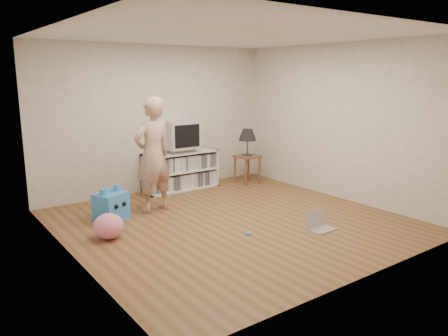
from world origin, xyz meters
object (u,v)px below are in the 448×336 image
table_lamp (247,135)px  plush_pink (108,226)px  plush_blue (111,206)px  laptop (318,224)px  person (153,155)px  media_unit (180,170)px  dvd_deck (180,150)px  side_table (247,162)px  crt_tv (180,134)px

table_lamp → plush_pink: table_lamp is taller
table_lamp → plush_blue: size_ratio=0.96×
laptop → plush_blue: plush_blue is taller
person → laptop: bearing=114.9°
laptop → plush_pink: plush_pink is taller
media_unit → plush_pink: 2.63m
media_unit → dvd_deck: 0.39m
laptop → plush_pink: size_ratio=0.94×
plush_blue → laptop: bearing=-67.4°
media_unit → person: 1.47m
side_table → media_unit: bearing=163.2°
crt_tv → side_table: 1.46m
crt_tv → person: 1.36m
laptop → side_table: bearing=70.9°
person → plush_blue: bearing=-6.3°
side_table → table_lamp: 0.53m
media_unit → person: (-1.01, -0.92, 0.53)m
crt_tv → person: person is taller
media_unit → person: bearing=-137.5°
plush_blue → plush_pink: 0.75m
side_table → person: person is taller
crt_tv → person: bearing=-138.1°
side_table → plush_pink: side_table is taller
table_lamp → person: person is taller
media_unit → crt_tv: bearing=-90.0°
plush_pink → person: bearing=35.2°
plush_blue → table_lamp: bearing=-13.2°
dvd_deck → crt_tv: (0.00, -0.00, 0.29)m
media_unit → crt_tv: 0.67m
crt_tv → laptop: 3.15m
plush_pink → media_unit: bearing=39.0°
dvd_deck → plush_pink: size_ratio=1.16×
table_lamp → laptop: size_ratio=1.40×
dvd_deck → table_lamp: (1.28, -0.37, 0.21)m
media_unit → side_table: (1.28, -0.39, 0.07)m
crt_tv → dvd_deck: bearing=90.0°
side_table → plush_blue: side_table is taller
side_table → plush_pink: (-3.32, -1.27, -0.25)m
media_unit → plush_pink: (-2.04, -1.65, -0.18)m
crt_tv → plush_pink: 2.75m
media_unit → dvd_deck: dvd_deck is taller
dvd_deck → laptop: bearing=-81.8°
media_unit → plush_pink: bearing=-141.0°
side_table → plush_blue: (-3.00, -0.59, -0.20)m
crt_tv → plush_pink: bearing=-141.3°
plush_blue → dvd_deck: bearing=4.7°
dvd_deck → person: size_ratio=0.26×
dvd_deck → crt_tv: 0.29m
person → plush_pink: person is taller
media_unit → dvd_deck: (0.00, -0.02, 0.39)m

